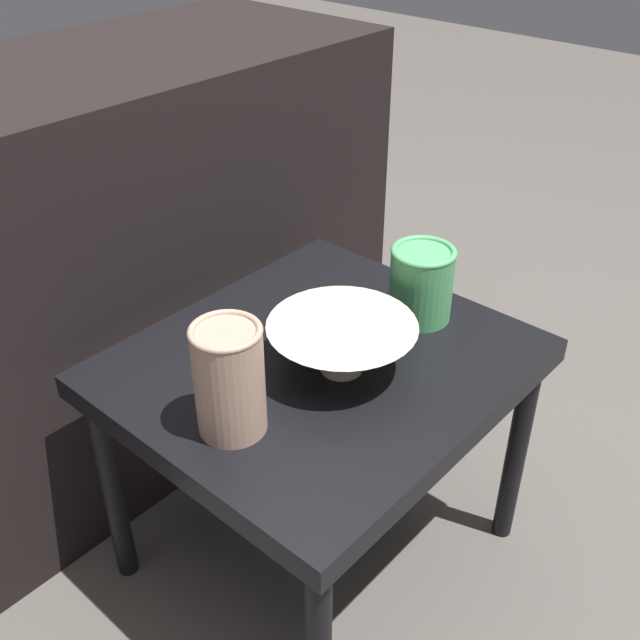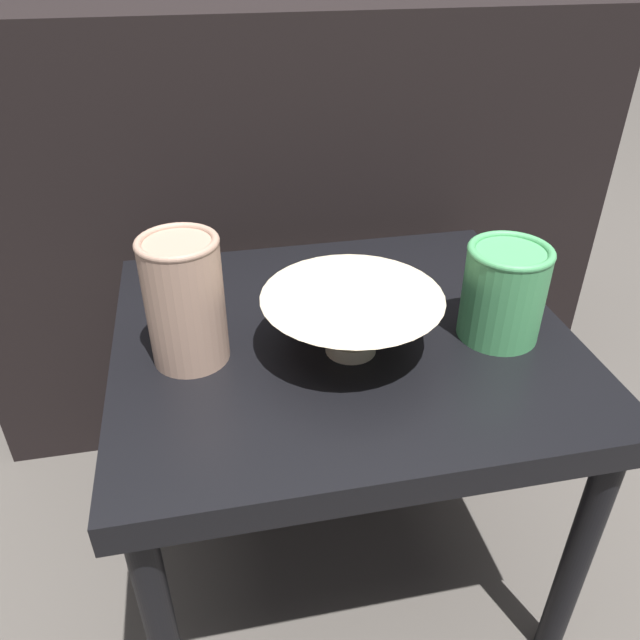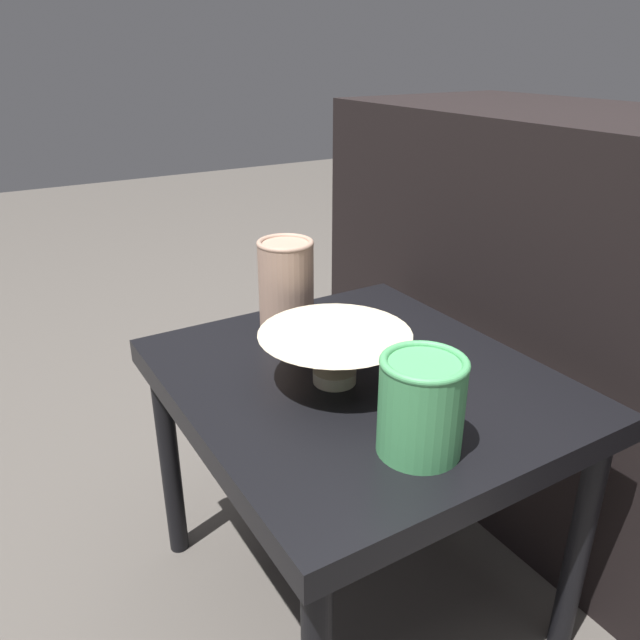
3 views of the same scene
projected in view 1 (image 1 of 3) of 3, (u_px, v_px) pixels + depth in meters
ground_plane at (320, 549)px, 1.42m from camera, size 8.00×8.00×0.00m
table at (320, 383)px, 1.20m from camera, size 0.61×0.54×0.45m
couch_backdrop at (109, 266)px, 1.51m from camera, size 1.19×0.50×0.80m
bowl at (341, 343)px, 1.12m from camera, size 0.23×0.23×0.08m
vase_textured_left at (229, 378)px, 0.99m from camera, size 0.10×0.10×0.16m
vase_colorful_right at (421, 282)px, 1.23m from camera, size 0.11×0.11×0.13m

